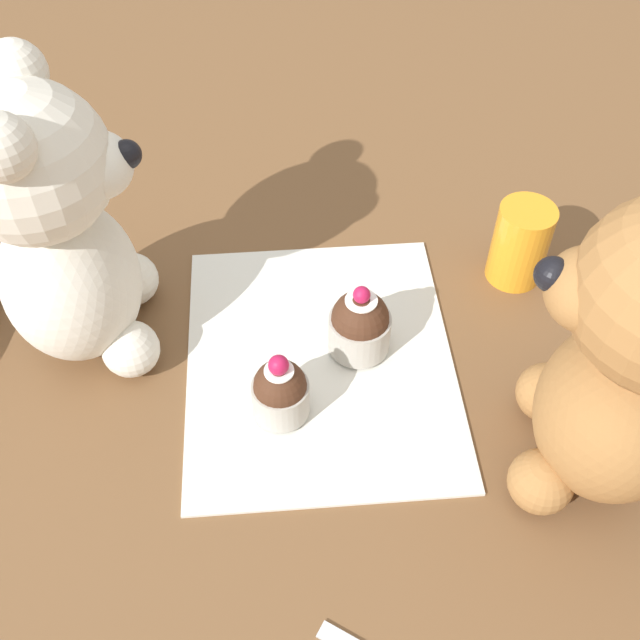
{
  "coord_description": "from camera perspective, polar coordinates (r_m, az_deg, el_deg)",
  "views": [
    {
      "loc": [
        -0.4,
        0.03,
        0.52
      ],
      "look_at": [
        0.0,
        0.0,
        0.06
      ],
      "focal_mm": 42.0,
      "sensor_mm": 36.0,
      "label": 1
    }
  ],
  "objects": [
    {
      "name": "ground_plane",
      "position": [
        0.66,
        0.0,
        -3.17
      ],
      "size": [
        4.0,
        4.0,
        0.0
      ],
      "primitive_type": "plane",
      "color": "brown"
    },
    {
      "name": "knitted_placemat",
      "position": [
        0.66,
        0.0,
        -3.01
      ],
      "size": [
        0.28,
        0.23,
        0.01
      ],
      "primitive_type": "cube",
      "color": "silver",
      "rests_on": "ground_plane"
    },
    {
      "name": "teddy_bear_cream",
      "position": [
        0.62,
        -19.28,
        6.48
      ],
      "size": [
        0.14,
        0.14,
        0.26
      ],
      "rotation": [
        0.0,
        0.0,
        0.07
      ],
      "color": "silver",
      "rests_on": "ground_plane"
    },
    {
      "name": "teddy_bear_tan",
      "position": [
        0.53,
        23.03,
        -2.55
      ],
      "size": [
        0.16,
        0.16,
        0.27
      ],
      "rotation": [
        0.0,
        0.0,
        2.82
      ],
      "color": "#A3703D",
      "rests_on": "ground_plane"
    },
    {
      "name": "cupcake_near_cream_bear",
      "position": [
        0.6,
        -3.04,
        -5.41
      ],
      "size": [
        0.05,
        0.05,
        0.07
      ],
      "color": "#B2ADA3",
      "rests_on": "knitted_placemat"
    },
    {
      "name": "cupcake_near_tan_bear",
      "position": [
        0.64,
        3.05,
        -0.33
      ],
      "size": [
        0.05,
        0.05,
        0.07
      ],
      "color": "#B2ADA3",
      "rests_on": "knitted_placemat"
    },
    {
      "name": "juice_glass",
      "position": [
        0.73,
        15.01,
        5.65
      ],
      "size": [
        0.05,
        0.05,
        0.08
      ],
      "primitive_type": "cylinder",
      "color": "orange",
      "rests_on": "ground_plane"
    }
  ]
}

